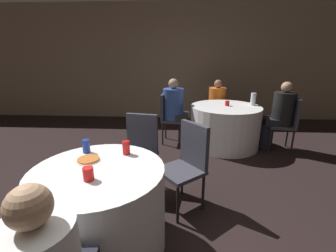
{
  "coord_description": "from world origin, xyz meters",
  "views": [
    {
      "loc": [
        0.65,
        -1.53,
        1.57
      ],
      "look_at": [
        0.51,
        0.83,
        0.83
      ],
      "focal_mm": 24.0,
      "sensor_mm": 36.0,
      "label": 1
    }
  ],
  "objects_px": {
    "table_far": "(224,126)",
    "soda_can_blue": "(86,146)",
    "chair_near_north": "(140,146)",
    "pizza_plate_near": "(88,160)",
    "person_blue_shirt": "(176,111)",
    "table_near": "(102,209)",
    "chair_near_northeast": "(188,159)",
    "chair_far_west": "(168,114)",
    "bottle_far": "(253,99)",
    "person_orange_shirt": "(217,105)",
    "chair_far_east": "(288,120)",
    "person_black_shirt": "(278,116)",
    "soda_can_red": "(126,148)",
    "chair_far_north": "(216,104)"
  },
  "relations": [
    {
      "from": "chair_far_west",
      "to": "person_orange_shirt",
      "type": "xyz_separation_m",
      "value": [
        1.02,
        0.76,
        0.02
      ]
    },
    {
      "from": "chair_far_east",
      "to": "bottle_far",
      "type": "bearing_deg",
      "value": 71.52
    },
    {
      "from": "chair_far_west",
      "to": "chair_far_north",
      "type": "bearing_deg",
      "value": 138.04
    },
    {
      "from": "table_near",
      "to": "chair_far_west",
      "type": "bearing_deg",
      "value": 80.62
    },
    {
      "from": "person_blue_shirt",
      "to": "person_orange_shirt",
      "type": "bearing_deg",
      "value": 137.71
    },
    {
      "from": "chair_near_northeast",
      "to": "soda_can_red",
      "type": "relative_size",
      "value": 7.52
    },
    {
      "from": "table_near",
      "to": "chair_far_east",
      "type": "bearing_deg",
      "value": 42.06
    },
    {
      "from": "chair_near_northeast",
      "to": "soda_can_blue",
      "type": "distance_m",
      "value": 1.0
    },
    {
      "from": "chair_far_north",
      "to": "person_black_shirt",
      "type": "relative_size",
      "value": 0.78
    },
    {
      "from": "chair_far_north",
      "to": "person_blue_shirt",
      "type": "height_order",
      "value": "person_blue_shirt"
    },
    {
      "from": "table_far",
      "to": "chair_near_northeast",
      "type": "distance_m",
      "value": 1.93
    },
    {
      "from": "chair_near_north",
      "to": "person_blue_shirt",
      "type": "xyz_separation_m",
      "value": [
        0.4,
        1.55,
        0.07
      ]
    },
    {
      "from": "chair_near_northeast",
      "to": "chair_far_west",
      "type": "relative_size",
      "value": 1.0
    },
    {
      "from": "chair_far_north",
      "to": "person_black_shirt",
      "type": "xyz_separation_m",
      "value": [
        0.86,
        -1.18,
        0.05
      ]
    },
    {
      "from": "chair_near_north",
      "to": "bottle_far",
      "type": "bearing_deg",
      "value": -128.12
    },
    {
      "from": "chair_far_north",
      "to": "bottle_far",
      "type": "xyz_separation_m",
      "value": [
        0.5,
        -0.92,
        0.29
      ]
    },
    {
      "from": "person_black_shirt",
      "to": "soda_can_blue",
      "type": "height_order",
      "value": "person_black_shirt"
    },
    {
      "from": "chair_near_northeast",
      "to": "soda_can_blue",
      "type": "xyz_separation_m",
      "value": [
        -0.93,
        -0.29,
        0.24
      ]
    },
    {
      "from": "chair_near_northeast",
      "to": "chair_near_north",
      "type": "xyz_separation_m",
      "value": [
        -0.55,
        0.32,
        0.0
      ]
    },
    {
      "from": "pizza_plate_near",
      "to": "bottle_far",
      "type": "xyz_separation_m",
      "value": [
        2.05,
        2.34,
        0.1
      ]
    },
    {
      "from": "chair_far_north",
      "to": "table_near",
      "type": "bearing_deg",
      "value": 67.05
    },
    {
      "from": "table_far",
      "to": "person_black_shirt",
      "type": "relative_size",
      "value": 1.04
    },
    {
      "from": "chair_near_northeast",
      "to": "person_blue_shirt",
      "type": "distance_m",
      "value": 1.88
    },
    {
      "from": "chair_far_east",
      "to": "person_blue_shirt",
      "type": "xyz_separation_m",
      "value": [
        -1.88,
        0.27,
        0.07
      ]
    },
    {
      "from": "table_near",
      "to": "bottle_far",
      "type": "xyz_separation_m",
      "value": [
        1.92,
        2.49,
        0.47
      ]
    },
    {
      "from": "chair_far_east",
      "to": "bottle_far",
      "type": "relative_size",
      "value": 4.21
    },
    {
      "from": "table_far",
      "to": "soda_can_red",
      "type": "height_order",
      "value": "soda_can_red"
    },
    {
      "from": "table_near",
      "to": "person_black_shirt",
      "type": "xyz_separation_m",
      "value": [
        2.28,
        2.23,
        0.24
      ]
    },
    {
      "from": "chair_near_north",
      "to": "chair_far_east",
      "type": "relative_size",
      "value": 1.0
    },
    {
      "from": "pizza_plate_near",
      "to": "soda_can_blue",
      "type": "relative_size",
      "value": 1.68
    },
    {
      "from": "person_blue_shirt",
      "to": "table_near",
      "type": "bearing_deg",
      "value": -7.02
    },
    {
      "from": "bottle_far",
      "to": "person_orange_shirt",
      "type": "bearing_deg",
      "value": 123.07
    },
    {
      "from": "table_near",
      "to": "person_orange_shirt",
      "type": "bearing_deg",
      "value": 66.26
    },
    {
      "from": "chair_far_west",
      "to": "soda_can_blue",
      "type": "distance_m",
      "value": 2.28
    },
    {
      "from": "soda_can_red",
      "to": "person_black_shirt",
      "type": "bearing_deg",
      "value": 42.37
    },
    {
      "from": "chair_near_northeast",
      "to": "chair_far_north",
      "type": "height_order",
      "value": "same"
    },
    {
      "from": "chair_near_north",
      "to": "person_black_shirt",
      "type": "bearing_deg",
      "value": -138.08
    },
    {
      "from": "person_blue_shirt",
      "to": "soda_can_red",
      "type": "height_order",
      "value": "person_blue_shirt"
    },
    {
      "from": "chair_far_west",
      "to": "soda_can_blue",
      "type": "relative_size",
      "value": 7.52
    },
    {
      "from": "chair_far_west",
      "to": "bottle_far",
      "type": "relative_size",
      "value": 4.21
    },
    {
      "from": "chair_far_east",
      "to": "person_orange_shirt",
      "type": "relative_size",
      "value": 0.84
    },
    {
      "from": "table_far",
      "to": "soda_can_blue",
      "type": "distance_m",
      "value": 2.68
    },
    {
      "from": "soda_can_blue",
      "to": "chair_far_west",
      "type": "bearing_deg",
      "value": 74.14
    },
    {
      "from": "pizza_plate_near",
      "to": "soda_can_red",
      "type": "xyz_separation_m",
      "value": [
        0.29,
        0.15,
        0.05
      ]
    },
    {
      "from": "table_near",
      "to": "soda_can_red",
      "type": "relative_size",
      "value": 8.54
    },
    {
      "from": "person_black_shirt",
      "to": "pizza_plate_near",
      "type": "bearing_deg",
      "value": 140.94
    },
    {
      "from": "chair_near_north",
      "to": "pizza_plate_near",
      "type": "bearing_deg",
      "value": 79.25
    },
    {
      "from": "person_blue_shirt",
      "to": "pizza_plate_near",
      "type": "relative_size",
      "value": 5.81
    },
    {
      "from": "table_far",
      "to": "bottle_far",
      "type": "distance_m",
      "value": 0.69
    },
    {
      "from": "table_far",
      "to": "soda_can_blue",
      "type": "xyz_separation_m",
      "value": [
        -1.64,
        -2.08,
        0.43
      ]
    }
  ]
}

